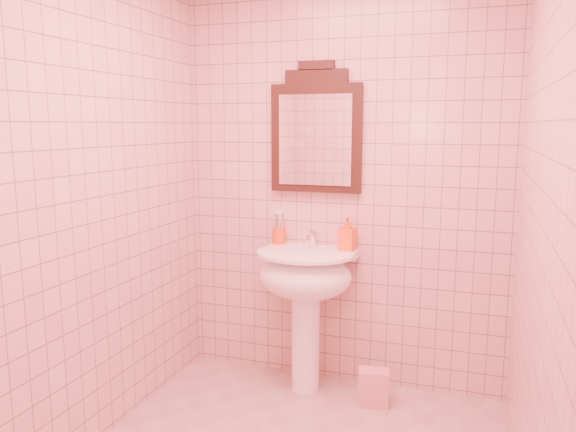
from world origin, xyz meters
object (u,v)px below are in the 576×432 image
at_px(pedestal_sink, 305,285).
at_px(mirror, 316,133).
at_px(toothbrush_cup, 279,235).
at_px(soap_dispenser, 347,234).
at_px(towel, 373,388).

relative_size(pedestal_sink, mirror, 1.11).
distance_m(toothbrush_cup, soap_dispenser, 0.45).
xyz_separation_m(mirror, soap_dispenser, (0.22, -0.07, -0.60)).
height_order(mirror, toothbrush_cup, mirror).
height_order(pedestal_sink, towel, pedestal_sink).
bearing_deg(mirror, soap_dispenser, -17.00).
xyz_separation_m(pedestal_sink, mirror, (0.00, 0.20, 0.90)).
height_order(soap_dispenser, towel, soap_dispenser).
bearing_deg(mirror, pedestal_sink, -90.00).
xyz_separation_m(pedestal_sink, towel, (0.43, -0.06, -0.56)).
bearing_deg(towel, pedestal_sink, 172.72).
relative_size(pedestal_sink, soap_dispenser, 4.30).
relative_size(mirror, soap_dispenser, 3.88).
height_order(toothbrush_cup, soap_dispenser, soap_dispenser).
height_order(mirror, soap_dispenser, mirror).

